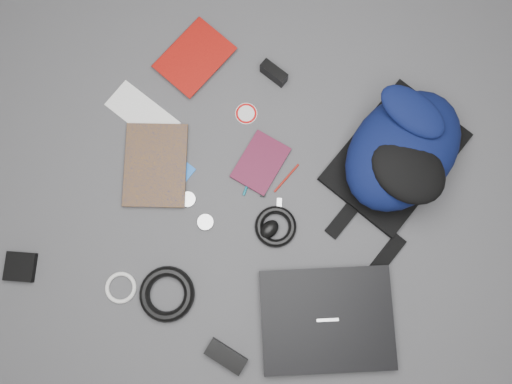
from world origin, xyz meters
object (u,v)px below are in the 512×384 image
at_px(comic_book, 125,165).
at_px(power_brick, 226,356).
at_px(backpack, 403,150).
at_px(mouse, 269,229).
at_px(textbook_red, 175,42).
at_px(dvd_case, 261,163).
at_px(compact_camera, 274,73).
at_px(pouch, 20,267).
at_px(laptop, 327,319).

distance_m(comic_book, power_brick, 0.71).
distance_m(backpack, mouse, 0.50).
xyz_separation_m(comic_book, mouse, (0.53, -0.02, 0.01)).
bearing_deg(textbook_red, mouse, -22.44).
bearing_deg(comic_book, mouse, -23.22).
distance_m(comic_book, dvd_case, 0.46).
bearing_deg(dvd_case, backpack, 32.64).
distance_m(dvd_case, power_brick, 0.63).
xyz_separation_m(comic_book, compact_camera, (0.34, 0.48, 0.02)).
xyz_separation_m(mouse, pouch, (-0.70, -0.42, -0.01)).
height_order(comic_book, pouch, pouch).
relative_size(textbook_red, dvd_case, 1.31).
bearing_deg(pouch, laptop, 12.75).
bearing_deg(backpack, pouch, -123.82).
xyz_separation_m(laptop, comic_book, (-0.80, 0.21, -0.01)).
height_order(backpack, comic_book, backpack).
xyz_separation_m(backpack, textbook_red, (-0.85, 0.10, -0.09)).
bearing_deg(textbook_red, comic_book, -68.45).
height_order(power_brick, pouch, power_brick).
distance_m(laptop, pouch, 1.00).
xyz_separation_m(dvd_case, pouch, (-0.59, -0.61, 0.00)).
distance_m(textbook_red, power_brick, 1.07).
xyz_separation_m(comic_book, dvd_case, (0.42, 0.18, -0.00)).
relative_size(comic_book, power_brick, 2.20).
bearing_deg(compact_camera, dvd_case, -59.38).
relative_size(laptop, pouch, 4.40).
bearing_deg(comic_book, compact_camera, 33.43).
relative_size(laptop, dvd_case, 2.21).
relative_size(power_brick, pouch, 1.38).
height_order(dvd_case, pouch, pouch).
xyz_separation_m(laptop, pouch, (-0.97, -0.22, -0.01)).
bearing_deg(compact_camera, pouch, -102.48).
xyz_separation_m(laptop, dvd_case, (-0.39, 0.39, -0.01)).
xyz_separation_m(textbook_red, mouse, (0.55, -0.49, 0.01)).
height_order(textbook_red, comic_book, textbook_red).
bearing_deg(dvd_case, laptop, -37.53).
height_order(laptop, pouch, laptop).
relative_size(textbook_red, pouch, 2.61).
bearing_deg(backpack, power_brick, -91.50).
bearing_deg(comic_book, dvd_case, 2.01).
xyz_separation_m(backpack, mouse, (-0.30, -0.39, -0.08)).
height_order(textbook_red, compact_camera, compact_camera).
relative_size(laptop, textbook_red, 1.69).
bearing_deg(laptop, mouse, 119.76).
bearing_deg(textbook_red, power_brick, -38.64).
distance_m(dvd_case, mouse, 0.23).
bearing_deg(textbook_red, dvd_case, -14.17).
bearing_deg(power_brick, compact_camera, 112.04).
bearing_deg(compact_camera, backpack, 3.28).
bearing_deg(backpack, dvd_case, -137.96).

